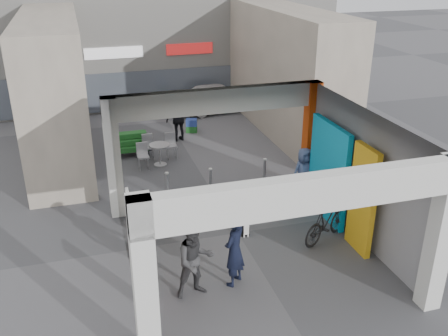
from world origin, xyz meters
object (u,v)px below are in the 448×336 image
object	(u,v)px
produce_stand	(133,146)
man_elderly	(304,173)
bicycle_rear	(326,222)
cafe_set	(155,154)
man_crates	(179,119)
bicycle_front	(300,195)
man_with_dog	(234,250)
white_van	(218,97)
man_back_turned	(195,260)
border_collie	(245,226)

from	to	relation	value
produce_stand	man_elderly	size ratio (longest dim) A/B	0.79
man_elderly	bicycle_rear	size ratio (longest dim) A/B	0.91
cafe_set	man_crates	bearing A→B (deg)	56.50
man_elderly	bicycle_front	world-z (taller)	man_elderly
man_with_dog	white_van	bearing A→B (deg)	-148.55
man_back_turned	man_elderly	xyz separation A→B (m)	(4.31, 3.71, -0.08)
border_collie	bicycle_front	xyz separation A→B (m)	(2.00, 0.85, 0.25)
man_crates	produce_stand	bearing A→B (deg)	15.26
produce_stand	white_van	xyz separation A→B (m)	(4.55, 4.36, 0.35)
man_crates	white_van	xyz separation A→B (m)	(2.58, 3.33, -0.22)
man_back_turned	border_collie	bearing A→B (deg)	41.40
border_collie	white_van	distance (m)	11.24
cafe_set	bicycle_rear	xyz separation A→B (m)	(3.44, -6.52, 0.21)
man_back_turned	man_elderly	world-z (taller)	man_back_turned
cafe_set	man_back_turned	size ratio (longest dim) A/B	0.86
man_elderly	white_van	distance (m)	9.34
cafe_set	bicycle_rear	size ratio (longest dim) A/B	0.86
produce_stand	man_elderly	distance (m)	6.79
man_crates	bicycle_rear	xyz separation A→B (m)	(2.15, -8.47, -0.37)
cafe_set	border_collie	xyz separation A→B (m)	(1.47, -5.69, -0.07)
man_back_turned	bicycle_rear	bearing A→B (deg)	11.19
man_back_turned	man_with_dog	bearing A→B (deg)	1.95
man_back_turned	man_crates	bearing A→B (deg)	73.37
man_with_dog	produce_stand	bearing A→B (deg)	-125.93
cafe_set	border_collie	world-z (taller)	cafe_set
cafe_set	man_with_dog	world-z (taller)	man_with_dog
bicycle_front	bicycle_rear	distance (m)	1.68
man_with_dog	bicycle_rear	bearing A→B (deg)	156.74
man_crates	white_van	size ratio (longest dim) A/B	0.45
produce_stand	man_with_dog	world-z (taller)	man_with_dog
bicycle_rear	border_collie	bearing A→B (deg)	40.16
border_collie	man_with_dog	bearing A→B (deg)	-118.20
border_collie	white_van	world-z (taller)	white_van
man_elderly	bicycle_front	bearing A→B (deg)	-127.63
cafe_set	man_back_turned	xyz separation A→B (m)	(-0.39, -7.76, 0.56)
border_collie	bicycle_front	size ratio (longest dim) A/B	0.34
man_with_dog	man_elderly	world-z (taller)	man_with_dog
cafe_set	man_back_turned	world-z (taller)	man_back_turned
man_elderly	man_with_dog	bearing A→B (deg)	-140.92
man_crates	white_van	world-z (taller)	man_crates
cafe_set	man_back_turned	distance (m)	7.79
man_elderly	white_van	world-z (taller)	man_elderly
cafe_set	produce_stand	distance (m)	1.14
cafe_set	man_crates	xyz separation A→B (m)	(1.29, 1.95, 0.57)
man_back_turned	man_elderly	size ratio (longest dim) A/B	1.10
produce_stand	man_with_dog	size ratio (longest dim) A/B	0.72
man_with_dog	white_van	world-z (taller)	man_with_dog
bicycle_front	bicycle_rear	bearing A→B (deg)	168.58
white_van	produce_stand	bearing A→B (deg)	127.87
man_elderly	white_van	xyz separation A→B (m)	(-0.05, 9.34, -0.12)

